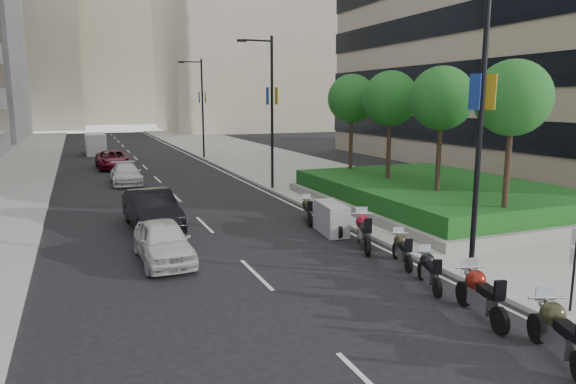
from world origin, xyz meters
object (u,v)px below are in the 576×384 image
motorcycle_2 (429,270)px  motorcycle_6 (308,210)px  car_c (126,174)px  car_d (113,160)px  delivery_van (96,145)px  lamp_post_1 (269,105)px  motorcycle_0 (558,332)px  lamp_post_2 (201,103)px  lamp_post_0 (477,111)px  motorcycle_3 (402,249)px  motorcycle_1 (480,294)px  motorcycle_4 (364,231)px  car_b (152,209)px  motorcycle_5 (331,219)px  car_a (163,241)px  parking_sign (575,261)px

motorcycle_2 → motorcycle_6: 8.66m
motorcycle_2 → car_c: size_ratio=0.42×
car_d → delivery_van: (-0.84, 11.97, 0.24)m
lamp_post_1 → motorcycle_0: bearing=-94.2°
lamp_post_2 → lamp_post_0: bearing=-90.0°
motorcycle_3 → motorcycle_1: bearing=-170.7°
car_c → delivery_van: bearing=94.0°
motorcycle_4 → motorcycle_6: motorcycle_4 is taller
car_b → motorcycle_3: bearing=-54.3°
motorcycle_0 → motorcycle_5: (0.36, 11.04, -0.01)m
car_a → car_b: bearing=85.4°
motorcycle_4 → motorcycle_6: bearing=24.7°
motorcycle_1 → motorcycle_6: motorcycle_1 is taller
lamp_post_2 → parking_sign: 38.18m
lamp_post_0 → car_a: lamp_post_0 is taller
lamp_post_1 → motorcycle_4: 13.56m
lamp_post_2 → motorcycle_3: 33.25m
car_c → delivery_van: 20.31m
motorcycle_6 → delivery_van: 35.29m
lamp_post_0 → lamp_post_1: 17.00m
car_a → car_c: (0.31, 17.40, -0.04)m
car_a → car_d: 25.71m
car_c → delivery_van: (-1.13, 20.28, 0.30)m
lamp_post_0 → car_d: lamp_post_0 is taller
motorcycle_2 → motorcycle_5: (0.17, 6.54, 0.11)m
lamp_post_2 → car_c: size_ratio=2.00×
car_b → lamp_post_2: bearing=67.9°
lamp_post_0 → motorcycle_4: 6.20m
motorcycle_4 → car_a: 7.13m
lamp_post_2 → car_b: 26.28m
lamp_post_2 → motorcycle_4: lamp_post_2 is taller
car_a → car_d: bearing=88.6°
lamp_post_2 → delivery_van: lamp_post_2 is taller
lamp_post_0 → motorcycle_5: 7.99m
motorcycle_1 → motorcycle_3: 4.34m
motorcycle_6 → car_b: car_b is taller
motorcycle_3 → car_d: bearing=31.8°
motorcycle_5 → car_b: 7.59m
motorcycle_5 → car_c: (-6.57, 16.30, 0.02)m
lamp_post_1 → motorcycle_3: 15.63m
lamp_post_0 → car_a: size_ratio=2.20×
motorcycle_2 → motorcycle_6: size_ratio=0.95×
motorcycle_1 → car_c: size_ratio=0.52×
motorcycle_2 → motorcycle_5: motorcycle_5 is taller
motorcycle_1 → motorcycle_5: (0.32, 8.76, 0.00)m
lamp_post_1 → motorcycle_5: size_ratio=4.08×
parking_sign → car_c: (-8.44, 25.84, -0.80)m
lamp_post_2 → motorcycle_6: lamp_post_2 is taller
lamp_post_0 → lamp_post_1: bearing=90.0°
motorcycle_4 → motorcycle_6: 4.44m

